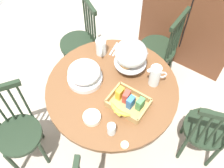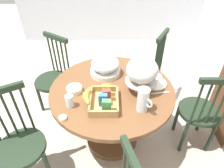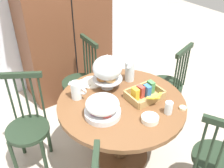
# 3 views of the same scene
# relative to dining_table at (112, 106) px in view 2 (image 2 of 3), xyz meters

# --- Properties ---
(ground_plane) EXTENTS (10.00, 10.00, 0.00)m
(ground_plane) POSITION_rel_dining_table_xyz_m (-0.14, -0.02, -0.51)
(ground_plane) COLOR #A89E8E
(dining_table) EXTENTS (1.13, 1.13, 0.74)m
(dining_table) POSITION_rel_dining_table_xyz_m (0.00, 0.00, 0.00)
(dining_table) COLOR brown
(dining_table) RESTS_ON ground_plane
(windsor_chair_near_window) EXTENTS (0.45, 0.45, 0.97)m
(windsor_chair_near_window) POSITION_rel_dining_table_xyz_m (0.40, -0.77, -0.06)
(windsor_chair_near_window) COLOR #1E2D1E
(windsor_chair_near_window) RESTS_ON ground_plane
(windsor_chair_facing_door) EXTENTS (0.40, 0.40, 0.97)m
(windsor_chair_facing_door) POSITION_rel_dining_table_xyz_m (0.04, 0.87, -0.06)
(windsor_chair_facing_door) COLOR #1E2D1E
(windsor_chair_facing_door) RESTS_ON ground_plane
(windsor_chair_far_side) EXTENTS (0.45, 0.45, 0.97)m
(windsor_chair_far_side) POSITION_rel_dining_table_xyz_m (-0.74, 0.45, -0.06)
(windsor_chair_far_side) COLOR #1E2D1E
(windsor_chair_far_side) RESTS_ON ground_plane
(windsor_chair_host_seat) EXTENTS (0.46, 0.46, 0.97)m
(windsor_chair_host_seat) POSITION_rel_dining_table_xyz_m (-0.52, -0.69, -0.06)
(windsor_chair_host_seat) COLOR #1E2D1E
(windsor_chair_host_seat) RESTS_ON ground_plane
(pastry_stand_with_dome) EXTENTS (0.28, 0.28, 0.34)m
(pastry_stand_with_dome) POSITION_rel_dining_table_xyz_m (0.02, 0.25, 0.42)
(pastry_stand_with_dome) COLOR silver
(pastry_stand_with_dome) RESTS_ON dining_table
(fruit_platter_covered) EXTENTS (0.30, 0.30, 0.18)m
(fruit_platter_covered) POSITION_rel_dining_table_xyz_m (-0.24, -0.07, 0.31)
(fruit_platter_covered) COLOR silver
(fruit_platter_covered) RESTS_ON dining_table
(orange_juice_pitcher) EXTENTS (0.16, 0.12, 0.21)m
(orange_juice_pitcher) POSITION_rel_dining_table_xyz_m (0.27, 0.24, 0.32)
(orange_juice_pitcher) COLOR silver
(orange_juice_pitcher) RESTS_ON dining_table
(milk_pitcher) EXTENTS (0.12, 0.16, 0.16)m
(milk_pitcher) POSITION_rel_dining_table_xyz_m (-0.30, 0.27, 0.30)
(milk_pitcher) COLOR silver
(milk_pitcher) RESTS_ON dining_table
(cereal_basket) EXTENTS (0.32, 0.30, 0.12)m
(cereal_basket) POSITION_rel_dining_table_xyz_m (0.20, -0.08, 0.27)
(cereal_basket) COLOR tan
(cereal_basket) RESTS_ON dining_table
(china_plate_large) EXTENTS (0.22, 0.22, 0.01)m
(china_plate_large) POSITION_rel_dining_table_xyz_m (-0.07, 0.40, 0.23)
(china_plate_large) COLOR white
(china_plate_large) RESTS_ON dining_table
(china_plate_small) EXTENTS (0.15, 0.15, 0.01)m
(china_plate_small) POSITION_rel_dining_table_xyz_m (-0.16, 0.41, 0.24)
(china_plate_small) COLOR white
(china_plate_small) RESTS_ON china_plate_large
(cereal_bowl) EXTENTS (0.14, 0.14, 0.04)m
(cereal_bowl) POSITION_rel_dining_table_xyz_m (0.04, -0.33, 0.25)
(cereal_bowl) COLOR white
(cereal_bowl) RESTS_ON dining_table
(drinking_glass) EXTENTS (0.06, 0.06, 0.11)m
(drinking_glass) POSITION_rel_dining_table_xyz_m (0.23, -0.34, 0.28)
(drinking_glass) COLOR silver
(drinking_glass) RESTS_ON dining_table
(butter_dish) EXTENTS (0.06, 0.06, 0.02)m
(butter_dish) POSITION_rel_dining_table_xyz_m (0.37, -0.38, 0.24)
(butter_dish) COLOR beige
(butter_dish) RESTS_ON dining_table
(table_knife) EXTENTS (0.04, 0.17, 0.01)m
(table_knife) POSITION_rel_dining_table_xyz_m (-0.21, 0.38, 0.23)
(table_knife) COLOR silver
(table_knife) RESTS_ON dining_table
(dinner_fork) EXTENTS (0.04, 0.17, 0.01)m
(dinner_fork) POSITION_rel_dining_table_xyz_m (-0.24, 0.37, 0.23)
(dinner_fork) COLOR silver
(dinner_fork) RESTS_ON dining_table
(soup_spoon) EXTENTS (0.04, 0.17, 0.01)m
(soup_spoon) POSITION_rel_dining_table_xyz_m (0.07, 0.42, 0.23)
(soup_spoon) COLOR silver
(soup_spoon) RESTS_ON dining_table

